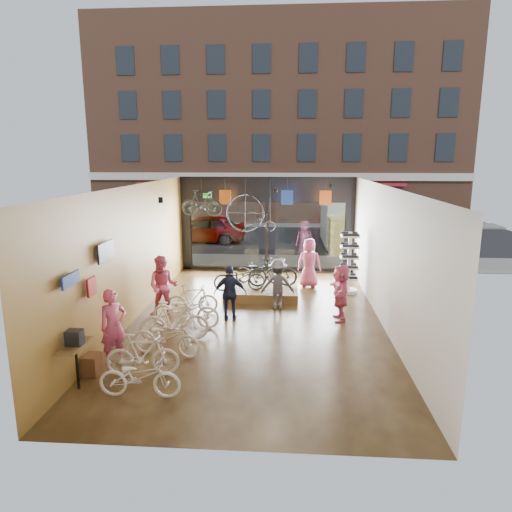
# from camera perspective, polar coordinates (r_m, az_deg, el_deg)

# --- Properties ---
(ground_plane) EXTENTS (7.00, 12.00, 0.04)m
(ground_plane) POSITION_cam_1_polar(r_m,az_deg,el_deg) (13.20, 0.10, -8.04)
(ground_plane) COLOR black
(ground_plane) RESTS_ON ground
(ceiling) EXTENTS (7.00, 12.00, 0.04)m
(ceiling) POSITION_cam_1_polar(r_m,az_deg,el_deg) (12.41, 0.11, 8.85)
(ceiling) COLOR black
(ceiling) RESTS_ON ground
(wall_left) EXTENTS (0.04, 12.00, 3.80)m
(wall_left) POSITION_cam_1_polar(r_m,az_deg,el_deg) (13.37, -15.12, 0.36)
(wall_left) COLOR #A5722E
(wall_left) RESTS_ON ground
(wall_right) EXTENTS (0.04, 12.00, 3.80)m
(wall_right) POSITION_cam_1_polar(r_m,az_deg,el_deg) (12.91, 15.88, -0.09)
(wall_right) COLOR beige
(wall_right) RESTS_ON ground
(wall_back) EXTENTS (7.00, 0.04, 3.80)m
(wall_back) POSITION_cam_1_polar(r_m,az_deg,el_deg) (6.92, -3.40, -10.27)
(wall_back) COLOR beige
(wall_back) RESTS_ON ground
(storefront) EXTENTS (7.00, 0.26, 3.80)m
(storefront) POSITION_cam_1_polar(r_m,az_deg,el_deg) (18.56, 1.39, 3.99)
(storefront) COLOR black
(storefront) RESTS_ON ground
(exit_sign) EXTENTS (0.35, 0.06, 0.18)m
(exit_sign) POSITION_cam_1_polar(r_m,az_deg,el_deg) (18.58, -6.09, 7.51)
(exit_sign) COLOR #198C26
(exit_sign) RESTS_ON storefront
(street_road) EXTENTS (30.00, 18.00, 0.02)m
(street_road) POSITION_cam_1_polar(r_m,az_deg,el_deg) (27.74, 2.25, 2.72)
(street_road) COLOR black
(street_road) RESTS_ON ground
(sidewalk_near) EXTENTS (30.00, 2.40, 0.12)m
(sidewalk_near) POSITION_cam_1_polar(r_m,az_deg,el_deg) (20.08, 1.52, -0.72)
(sidewalk_near) COLOR slate
(sidewalk_near) RESTS_ON ground
(sidewalk_far) EXTENTS (30.00, 2.00, 0.12)m
(sidewalk_far) POSITION_cam_1_polar(r_m,az_deg,el_deg) (31.69, 2.48, 4.03)
(sidewalk_far) COLOR slate
(sidewalk_far) RESTS_ON ground
(opposite_building) EXTENTS (26.00, 5.00, 14.00)m
(opposite_building) POSITION_cam_1_polar(r_m,az_deg,el_deg) (33.96, 2.72, 16.31)
(opposite_building) COLOR brown
(opposite_building) RESTS_ON ground
(street_car) EXTENTS (4.48, 1.80, 1.53)m
(street_car) POSITION_cam_1_polar(r_m,az_deg,el_deg) (25.07, -6.48, 3.42)
(street_car) COLOR gray
(street_car) RESTS_ON street_road
(box_truck) EXTENTS (2.19, 6.57, 2.59)m
(box_truck) POSITION_cam_1_polar(r_m,az_deg,el_deg) (23.77, 11.26, 4.09)
(box_truck) COLOR silver
(box_truck) RESTS_ON street_road
(floor_bike_0) EXTENTS (1.60, 0.57, 0.84)m
(floor_bike_0) POSITION_cam_1_polar(r_m,az_deg,el_deg) (9.34, -14.33, -14.40)
(floor_bike_0) COLOR beige
(floor_bike_0) RESTS_ON ground_plane
(floor_bike_1) EXTENTS (1.60, 0.61, 0.94)m
(floor_bike_1) POSITION_cam_1_polar(r_m,az_deg,el_deg) (10.15, -14.01, -11.86)
(floor_bike_1) COLOR beige
(floor_bike_1) RESTS_ON ground_plane
(floor_bike_2) EXTENTS (1.79, 0.91, 0.90)m
(floor_bike_2) POSITION_cam_1_polar(r_m,az_deg,el_deg) (10.96, -11.15, -9.98)
(floor_bike_2) COLOR beige
(floor_bike_2) RESTS_ON ground_plane
(floor_bike_3) EXTENTS (1.79, 0.77, 1.04)m
(floor_bike_3) POSITION_cam_1_polar(r_m,az_deg,el_deg) (11.76, -10.17, -8.00)
(floor_bike_3) COLOR beige
(floor_bike_3) RESTS_ON ground_plane
(floor_bike_4) EXTENTS (1.87, 0.72, 0.97)m
(floor_bike_4) POSITION_cam_1_polar(r_m,az_deg,el_deg) (12.61, -8.78, -6.73)
(floor_bike_4) COLOR beige
(floor_bike_4) RESTS_ON ground_plane
(floor_bike_5) EXTENTS (1.55, 0.62, 0.91)m
(floor_bike_5) POSITION_cam_1_polar(r_m,az_deg,el_deg) (13.65, -7.98, -5.36)
(floor_bike_5) COLOR beige
(floor_bike_5) RESTS_ON ground_plane
(display_platform) EXTENTS (2.40, 1.80, 0.30)m
(display_platform) POSITION_cam_1_polar(r_m,az_deg,el_deg) (15.32, 0.71, -4.48)
(display_platform) COLOR #56371D
(display_platform) RESTS_ON ground_plane
(display_bike_left) EXTENTS (1.75, 0.87, 0.88)m
(display_bike_left) POSITION_cam_1_polar(r_m,az_deg,el_deg) (14.81, -2.09, -2.70)
(display_bike_left) COLOR black
(display_bike_left) RESTS_ON display_platform
(display_bike_mid) EXTENTS (1.70, 0.67, 0.99)m
(display_bike_mid) POSITION_cam_1_polar(r_m,az_deg,el_deg) (15.25, 2.12, -2.04)
(display_bike_mid) COLOR black
(display_bike_mid) RESTS_ON display_platform
(display_bike_right) EXTENTS (1.61, 0.57, 0.84)m
(display_bike_right) POSITION_cam_1_polar(r_m,az_deg,el_deg) (15.70, 0.31, -1.90)
(display_bike_right) COLOR black
(display_bike_right) RESTS_ON display_platform
(customer_0) EXTENTS (0.73, 0.73, 1.71)m
(customer_0) POSITION_cam_1_polar(r_m,az_deg,el_deg) (10.76, -17.40, -8.42)
(customer_0) COLOR #CC4C72
(customer_0) RESTS_ON ground_plane
(customer_1) EXTENTS (0.89, 0.70, 1.80)m
(customer_1) POSITION_cam_1_polar(r_m,az_deg,el_deg) (13.48, -11.53, -3.74)
(customer_1) COLOR #CC4C72
(customer_1) RESTS_ON ground_plane
(customer_2) EXTENTS (0.95, 0.44, 1.59)m
(customer_2) POSITION_cam_1_polar(r_m,az_deg,el_deg) (12.94, -3.24, -4.65)
(customer_2) COLOR #161C33
(customer_2) RESTS_ON ground_plane
(customer_3) EXTENTS (1.04, 0.64, 1.56)m
(customer_3) POSITION_cam_1_polar(r_m,az_deg,el_deg) (13.85, 2.74, -3.59)
(customer_3) COLOR #3F3F44
(customer_3) RESTS_ON ground_plane
(customer_4) EXTENTS (0.94, 0.70, 1.76)m
(customer_4) POSITION_cam_1_polar(r_m,az_deg,el_deg) (16.32, 6.67, -0.87)
(customer_4) COLOR #CC4C72
(customer_4) RESTS_ON ground_plane
(customer_5) EXTENTS (0.50, 1.50, 1.62)m
(customer_5) POSITION_cam_1_polar(r_m,az_deg,el_deg) (13.15, 10.50, -4.52)
(customer_5) COLOR #CC4C72
(customer_5) RESTS_ON ground_plane
(sunglasses_rack) EXTENTS (0.73, 0.65, 2.11)m
(sunglasses_rack) POSITION_cam_1_polar(r_m,az_deg,el_deg) (15.83, 11.57, -0.81)
(sunglasses_rack) COLOR white
(sunglasses_rack) RESTS_ON ground_plane
(wall_merch) EXTENTS (0.40, 2.40, 2.60)m
(wall_merch) POSITION_cam_1_polar(r_m,az_deg,el_deg) (10.34, -20.52, -6.89)
(wall_merch) COLOR navy
(wall_merch) RESTS_ON wall_left
(penny_farthing) EXTENTS (1.74, 0.06, 1.40)m
(penny_farthing) POSITION_cam_1_polar(r_m,az_deg,el_deg) (16.89, -0.37, 5.24)
(penny_farthing) COLOR black
(penny_farthing) RESTS_ON ceiling
(hung_bike) EXTENTS (1.63, 0.72, 0.95)m
(hung_bike) POSITION_cam_1_polar(r_m,az_deg,el_deg) (16.94, -6.82, 6.62)
(hung_bike) COLOR black
(hung_bike) RESTS_ON ceiling
(jersey_left) EXTENTS (0.45, 0.03, 0.55)m
(jersey_left) POSITION_cam_1_polar(r_m,az_deg,el_deg) (17.79, -3.89, 7.34)
(jersey_left) COLOR #CC5919
(jersey_left) RESTS_ON ceiling
(jersey_mid) EXTENTS (0.45, 0.03, 0.55)m
(jersey_mid) POSITION_cam_1_polar(r_m,az_deg,el_deg) (17.62, 3.92, 7.29)
(jersey_mid) COLOR #1E3F99
(jersey_mid) RESTS_ON ceiling
(jersey_right) EXTENTS (0.45, 0.03, 0.55)m
(jersey_right) POSITION_cam_1_polar(r_m,az_deg,el_deg) (17.67, 8.68, 7.20)
(jersey_right) COLOR #CC5919
(jersey_right) RESTS_ON ceiling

